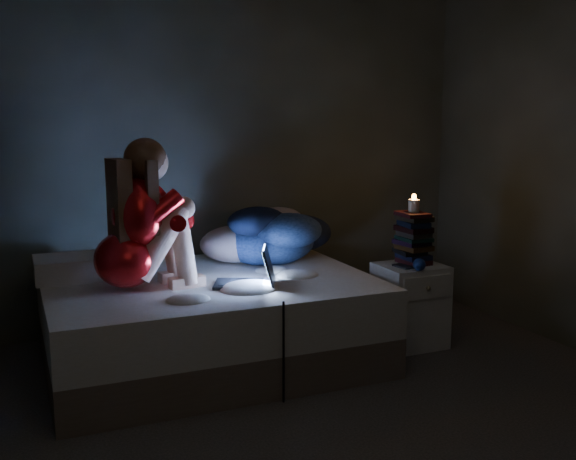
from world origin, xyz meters
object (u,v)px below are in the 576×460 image
laptop (243,265)px  nightstand (410,305)px  woman (124,216)px  candle (414,208)px  phone (403,266)px  bed (209,320)px

laptop → nightstand: 1.21m
woman → candle: size_ratio=10.64×
laptop → candle: size_ratio=4.27×
candle → phone: (-0.12, -0.08, -0.36)m
bed → woman: size_ratio=2.23×
laptop → candle: 1.21m
bed → woman: 0.86m
laptop → phone: 1.07m
woman → laptop: bearing=-20.0°
nightstand → phone: phone is taller
phone → bed: bearing=160.2°
bed → nightstand: nightstand is taller
phone → nightstand: bearing=19.1°
bed → phone: 1.26m
laptop → bed: bearing=141.4°
bed → laptop: 0.48m
woman → nightstand: 1.92m
woman → candle: woman is taller
nightstand → phone: 0.29m
woman → phone: 1.76m
woman → phone: bearing=-13.1°
woman → laptop: woman is taller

